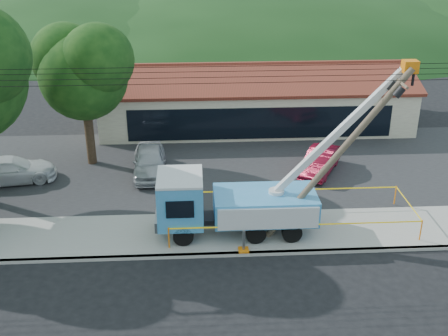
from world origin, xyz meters
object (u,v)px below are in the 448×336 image
car_red (319,173)px  car_white (13,183)px  leaning_pole (343,149)px  utility_truck (233,201)px  car_silver (150,175)px

car_red → car_white: bearing=-151.1°
leaning_pole → utility_truck: bearing=173.9°
car_red → car_white: (-18.32, -0.32, 0.00)m
car_silver → car_white: (-8.04, -0.63, 0.00)m
car_silver → car_white: bearing=-178.9°
car_red → car_silver: bearing=-153.9°
leaning_pole → car_red: bearing=83.8°
leaning_pole → car_white: 19.43m
utility_truck → car_red: utility_truck is taller
utility_truck → car_silver: (-4.48, 7.07, -1.80)m
utility_truck → leaning_pole: (5.01, -0.54, 2.86)m
car_silver → car_white: 8.07m
leaning_pole → car_red: size_ratio=1.93×
car_white → car_silver: bearing=-97.5°
leaning_pole → car_red: leaning_pole is taller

